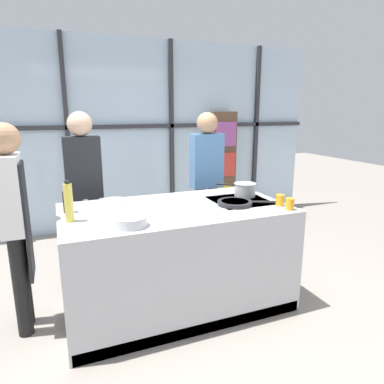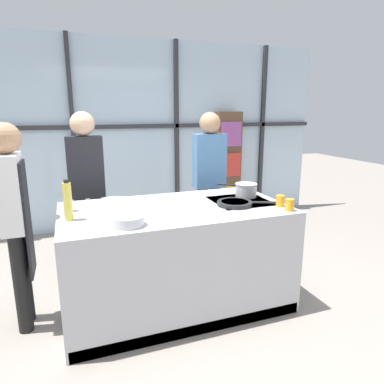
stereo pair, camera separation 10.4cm
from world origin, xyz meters
name	(u,v)px [view 1 (the left image)]	position (x,y,z in m)	size (l,w,h in m)	color
ground_plane	(177,302)	(0.00, 0.00, 0.00)	(18.00, 18.00, 0.00)	gray
back_window_wall	(122,136)	(0.00, 2.44, 1.40)	(6.40, 0.10, 2.80)	silver
bookshelf	(223,166)	(1.61, 2.26, 0.88)	(0.41, 0.19, 1.75)	brown
demo_island	(177,256)	(0.00, 0.00, 0.47)	(1.98, 1.07, 0.94)	#B7BABF
chef	(14,214)	(-1.29, 0.09, 0.99)	(0.24, 0.36, 1.69)	black
spectator_far_left	(84,182)	(-0.70, 0.89, 1.05)	(0.37, 0.25, 1.77)	#232838
spectator_center_left	(207,174)	(0.70, 0.89, 1.04)	(0.37, 0.25, 1.76)	#47382D
frying_pan	(236,203)	(0.53, -0.13, 0.96)	(0.55, 0.32, 0.04)	#232326
saucepan	(245,189)	(0.77, 0.13, 1.01)	(0.35, 0.29, 0.13)	silver
white_plate	(114,201)	(-0.48, 0.40, 0.94)	(0.26, 0.26, 0.01)	white
mixing_bowl	(130,221)	(-0.48, -0.36, 0.98)	(0.25, 0.25, 0.08)	silver
oil_bottle	(69,202)	(-0.89, -0.07, 1.09)	(0.07, 0.07, 0.32)	#E0CC4C
pepper_grinder	(67,201)	(-0.90, 0.19, 1.03)	(0.06, 0.06, 0.22)	#332319
juice_glass_near	(290,204)	(0.89, -0.43, 0.99)	(0.07, 0.07, 0.10)	orange
juice_glass_far	(280,200)	(0.89, -0.29, 0.99)	(0.07, 0.07, 0.10)	orange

